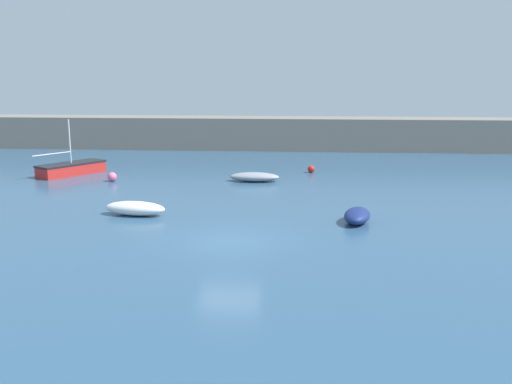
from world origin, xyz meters
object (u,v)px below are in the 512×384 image
at_px(rowboat_white_midwater, 135,208).
at_px(sailboat_twin_hulled, 71,168).
at_px(mooring_buoy_pink, 112,177).
at_px(dinghy_near_pier, 357,216).
at_px(mooring_buoy_red, 311,169).
at_px(open_tender_yellow, 255,177).

height_order(rowboat_white_midwater, sailboat_twin_hulled, sailboat_twin_hulled).
xyz_separation_m(sailboat_twin_hulled, mooring_buoy_pink, (3.49, -2.15, -0.12)).
relative_size(dinghy_near_pier, sailboat_twin_hulled, 0.53).
relative_size(mooring_buoy_red, mooring_buoy_pink, 0.85).
bearing_deg(rowboat_white_midwater, sailboat_twin_hulled, -47.58).
distance_m(open_tender_yellow, mooring_buoy_red, 5.04).
distance_m(rowboat_white_midwater, mooring_buoy_pink, 9.29).
bearing_deg(mooring_buoy_red, rowboat_white_midwater, -123.83).
bearing_deg(sailboat_twin_hulled, rowboat_white_midwater, -111.21).
height_order(rowboat_white_midwater, mooring_buoy_pink, rowboat_white_midwater).
xyz_separation_m(dinghy_near_pier, mooring_buoy_red, (-1.88, 13.21, -0.08)).
relative_size(dinghy_near_pier, mooring_buoy_red, 5.04).
distance_m(dinghy_near_pier, open_tender_yellow, 11.09).
height_order(rowboat_white_midwater, open_tender_yellow, rowboat_white_midwater).
bearing_deg(rowboat_white_midwater, dinghy_near_pier, -175.67).
relative_size(rowboat_white_midwater, dinghy_near_pier, 1.25).
bearing_deg(dinghy_near_pier, mooring_buoy_red, 20.27).
distance_m(rowboat_white_midwater, dinghy_near_pier, 10.38).
bearing_deg(open_tender_yellow, rowboat_white_midwater, 62.70).
relative_size(sailboat_twin_hulled, mooring_buoy_pink, 8.04).
bearing_deg(sailboat_twin_hulled, open_tender_yellow, -63.02).
distance_m(sailboat_twin_hulled, mooring_buoy_pink, 4.10).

